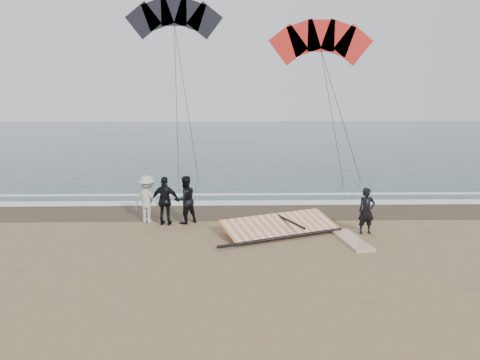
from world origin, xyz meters
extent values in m
plane|color=#8C704C|center=(0.00, 0.00, 0.00)|extent=(120.00, 120.00, 0.00)
cube|color=#233838|center=(0.00, 33.00, 0.01)|extent=(120.00, 54.00, 0.02)
cube|color=#4C3D2B|center=(0.00, 4.50, 0.01)|extent=(120.00, 2.80, 0.01)
cube|color=white|center=(0.00, 5.90, 0.03)|extent=(120.00, 0.90, 0.01)
cube|color=white|center=(0.00, 7.60, 0.03)|extent=(120.00, 0.45, 0.01)
imported|color=black|center=(3.08, 1.48, 0.80)|extent=(0.62, 0.44, 1.60)
cube|color=silver|center=(2.39, 0.64, 0.04)|extent=(0.95, 2.30, 0.09)
cube|color=beige|center=(1.56, 3.10, 0.05)|extent=(0.69, 2.45, 0.10)
imported|color=black|center=(-3.23, 2.90, 0.89)|extent=(1.09, 1.04, 1.78)
imported|color=black|center=(-3.93, 2.70, 0.90)|extent=(1.09, 0.55, 1.79)
imported|color=beige|center=(-4.63, 3.00, 0.89)|extent=(1.32, 1.10, 1.78)
cube|color=black|center=(-0.06, 2.13, 0.05)|extent=(2.76, 1.66, 0.10)
cube|color=orange|center=(0.14, 1.53, 0.30)|extent=(4.26, 2.97, 0.42)
cylinder|color=black|center=(0.14, 0.75, 0.11)|extent=(4.28, 1.90, 0.10)
cylinder|color=black|center=(0.44, 1.53, 0.45)|extent=(0.86, 1.86, 0.08)
cylinder|color=#262626|center=(4.36, 13.77, 3.78)|extent=(0.04, 0.04, 10.59)
cylinder|color=#262626|center=(4.91, 14.08, 3.78)|extent=(0.04, 0.04, 10.22)
cylinder|color=#262626|center=(-5.07, 17.23, 4.90)|extent=(0.04, 0.04, 14.52)
cylinder|color=#262626|center=(-4.49, 16.91, 4.90)|extent=(0.04, 0.04, 15.15)
camera|label=1|loc=(-1.58, -13.87, 4.85)|focal=35.00mm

